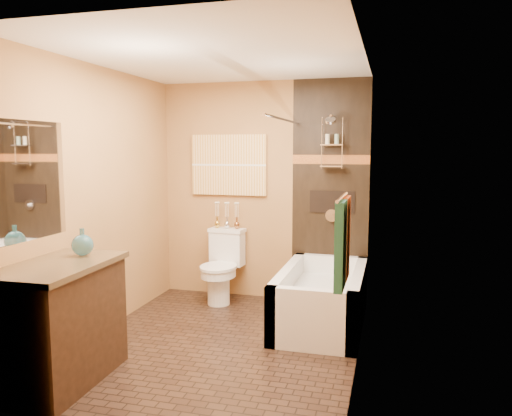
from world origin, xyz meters
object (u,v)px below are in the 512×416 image
(sunset_painting, at_px, (229,165))
(toilet, at_px, (222,266))
(bathtub, at_px, (322,302))
(vanity, at_px, (58,323))

(sunset_painting, height_order, toilet, sunset_painting)
(sunset_painting, relative_size, toilet, 1.11)
(sunset_painting, bearing_deg, bathtub, -31.05)
(toilet, relative_size, vanity, 0.78)
(sunset_painting, distance_m, toilet, 1.17)
(toilet, height_order, vanity, vanity)
(vanity, bearing_deg, sunset_painting, 76.57)
(sunset_painting, xyz_separation_m, vanity, (-0.52, -2.48, -1.09))
(sunset_painting, relative_size, vanity, 0.86)
(bathtub, height_order, toilet, toilet)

